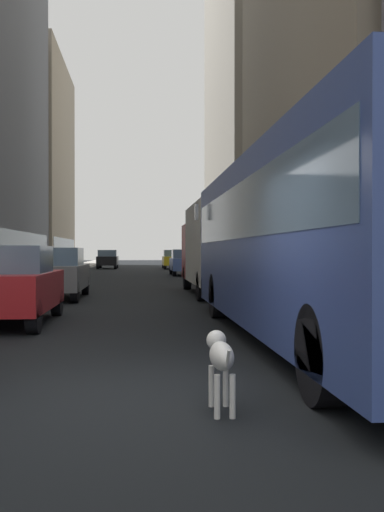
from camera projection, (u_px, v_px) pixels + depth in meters
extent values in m
plane|color=black|center=(140.00, 273.00, 41.09)|extent=(120.00, 120.00, 0.00)
cube|color=#9E9991|center=(57.00, 272.00, 40.58)|extent=(2.40, 110.00, 0.15)
cube|color=gray|center=(222.00, 272.00, 41.60)|extent=(2.40, 110.00, 0.15)
cube|color=slate|center=(22.00, 250.00, 38.59)|extent=(0.08, 20.45, 2.40)
cube|color=#A0937F|center=(20.00, 164.00, 59.00)|extent=(8.89, 18.08, 20.41)
cube|color=slate|center=(65.00, 250.00, 59.47)|extent=(0.08, 16.27, 2.40)
cube|color=slate|center=(279.00, 250.00, 32.26)|extent=(0.08, 20.69, 2.40)
cube|color=gray|center=(266.00, 48.00, 56.33)|extent=(9.37, 20.93, 41.56)
cube|color=slate|center=(217.00, 250.00, 56.06)|extent=(0.08, 18.84, 2.40)
cube|color=#33478C|center=(312.00, 241.00, 10.01)|extent=(2.55, 11.50, 2.75)
cube|color=slate|center=(312.00, 212.00, 10.01)|extent=(2.57, 11.04, 0.90)
cube|color=black|center=(249.00, 288.00, 15.70)|extent=(2.55, 0.16, 0.44)
cylinder|color=black|center=(218.00, 296.00, 13.46)|extent=(0.30, 1.00, 1.00)
cylinder|color=black|center=(315.00, 295.00, 13.66)|extent=(0.30, 1.00, 1.00)
cylinder|color=black|center=(322.00, 355.00, 5.79)|extent=(0.30, 1.00, 1.00)
cube|color=silver|center=(196.00, 212.00, 15.00)|extent=(0.08, 0.24, 0.40)
cube|color=black|center=(108.00, 261.00, 51.73)|extent=(1.70, 4.56, 0.75)
cube|color=slate|center=(108.00, 253.00, 51.50)|extent=(1.57, 2.05, 0.55)
cylinder|color=black|center=(101.00, 264.00, 53.52)|extent=(0.22, 0.64, 0.64)
cylinder|color=black|center=(117.00, 264.00, 53.65)|extent=(0.22, 0.64, 0.64)
cylinder|color=black|center=(98.00, 265.00, 49.81)|extent=(0.22, 0.64, 0.64)
cylinder|color=black|center=(115.00, 265.00, 49.94)|extent=(0.22, 0.64, 0.64)
cube|color=#4C6BB7|center=(185.00, 264.00, 37.41)|extent=(1.78, 4.22, 0.75)
cube|color=slate|center=(185.00, 254.00, 37.20)|extent=(1.63, 1.90, 0.55)
cylinder|color=black|center=(171.00, 269.00, 39.03)|extent=(0.22, 0.64, 0.64)
cylinder|color=black|center=(195.00, 269.00, 39.17)|extent=(0.22, 0.64, 0.64)
cylinder|color=black|center=(174.00, 271.00, 35.66)|extent=(0.22, 0.64, 0.64)
cylinder|color=black|center=(200.00, 271.00, 35.80)|extent=(0.22, 0.64, 0.64)
cube|color=yellow|center=(173.00, 261.00, 50.76)|extent=(1.71, 3.98, 0.75)
cube|color=slate|center=(173.00, 253.00, 50.55)|extent=(1.57, 1.79, 0.55)
cylinder|color=black|center=(163.00, 265.00, 52.26)|extent=(0.22, 0.64, 0.64)
cylinder|color=black|center=(180.00, 265.00, 52.39)|extent=(0.22, 0.64, 0.64)
cylinder|color=black|center=(165.00, 266.00, 49.13)|extent=(0.22, 0.64, 0.64)
cylinder|color=black|center=(183.00, 266.00, 49.26)|extent=(0.22, 0.64, 0.64)
cube|color=slate|center=(54.00, 277.00, 18.88)|extent=(1.90, 4.30, 0.75)
cube|color=slate|center=(53.00, 257.00, 18.66)|extent=(1.74, 1.93, 0.55)
cylinder|color=black|center=(36.00, 286.00, 20.53)|extent=(0.22, 0.64, 0.64)
cylinder|color=black|center=(85.00, 285.00, 20.68)|extent=(0.22, 0.64, 0.64)
cylinder|color=black|center=(16.00, 293.00, 17.08)|extent=(0.22, 0.64, 0.64)
cylinder|color=black|center=(75.00, 292.00, 17.23)|extent=(0.22, 0.64, 0.64)
cube|color=red|center=(8.00, 291.00, 12.28)|extent=(1.79, 3.92, 0.75)
cube|color=slate|center=(6.00, 259.00, 12.08)|extent=(1.64, 1.76, 0.55)
cylinder|color=black|center=(57.00, 302.00, 13.89)|extent=(0.22, 0.64, 0.64)
cylinder|color=black|center=(34.00, 317.00, 10.81)|extent=(0.22, 0.64, 0.64)
cube|color=#A51919|center=(212.00, 252.00, 23.51)|extent=(2.30, 2.00, 2.10)
cube|color=silver|center=(226.00, 244.00, 19.78)|extent=(2.30, 5.50, 2.60)
cylinder|color=black|center=(187.00, 278.00, 23.43)|extent=(0.28, 0.90, 0.90)
cylinder|color=black|center=(238.00, 278.00, 23.61)|extent=(0.28, 0.90, 0.90)
cylinder|color=black|center=(202.00, 286.00, 17.95)|extent=(0.28, 0.90, 0.90)
cylinder|color=black|center=(268.00, 286.00, 18.14)|extent=(0.28, 0.90, 0.90)
ellipsoid|color=white|center=(222.00, 356.00, 5.56)|extent=(0.22, 0.60, 0.26)
sphere|color=white|center=(216.00, 340.00, 5.94)|extent=(0.20, 0.20, 0.20)
sphere|color=black|center=(210.00, 338.00, 5.95)|extent=(0.07, 0.07, 0.07)
sphere|color=black|center=(222.00, 338.00, 5.96)|extent=(0.07, 0.07, 0.07)
cylinder|color=white|center=(228.00, 358.00, 5.16)|extent=(0.03, 0.16, 0.19)
cylinder|color=white|center=(211.00, 386.00, 5.76)|extent=(0.06, 0.06, 0.40)
cylinder|color=white|center=(226.00, 386.00, 5.78)|extent=(0.06, 0.06, 0.40)
cylinder|color=white|center=(217.00, 397.00, 5.34)|extent=(0.06, 0.06, 0.40)
cylinder|color=white|center=(232.00, 396.00, 5.36)|extent=(0.06, 0.06, 0.40)
sphere|color=black|center=(225.00, 350.00, 5.66)|extent=(0.04, 0.04, 0.04)
sphere|color=black|center=(216.00, 355.00, 5.47)|extent=(0.04, 0.04, 0.04)
sphere|color=black|center=(227.00, 353.00, 5.38)|extent=(0.04, 0.04, 0.04)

